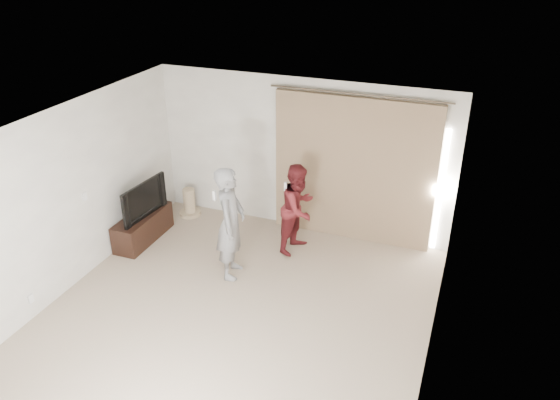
% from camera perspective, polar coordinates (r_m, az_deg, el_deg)
% --- Properties ---
extents(floor, '(5.50, 5.50, 0.00)m').
position_cam_1_polar(floor, '(7.45, -4.97, -12.29)').
color(floor, tan).
rests_on(floor, ground).
extents(wall_back, '(5.00, 0.04, 2.60)m').
position_cam_1_polar(wall_back, '(9.00, 2.23, 4.65)').
color(wall_back, beige).
rests_on(wall_back, ground).
extents(wall_left, '(0.04, 5.50, 2.60)m').
position_cam_1_polar(wall_left, '(8.03, -21.68, -0.17)').
color(wall_left, beige).
rests_on(wall_left, ground).
extents(ceiling, '(5.00, 5.50, 0.01)m').
position_cam_1_polar(ceiling, '(6.16, -5.91, 6.90)').
color(ceiling, silver).
rests_on(ceiling, wall_back).
extents(curtain, '(2.80, 0.11, 2.46)m').
position_cam_1_polar(curtain, '(8.75, 7.75, 3.06)').
color(curtain, tan).
rests_on(curtain, ground).
extents(tv_console, '(0.42, 1.20, 0.46)m').
position_cam_1_polar(tv_console, '(9.29, -14.11, -2.76)').
color(tv_console, black).
rests_on(tv_console, ground).
extents(tv, '(0.23, 1.03, 0.59)m').
position_cam_1_polar(tv, '(9.05, -14.47, 0.14)').
color(tv, black).
rests_on(tv, tv_console).
extents(scratching_post, '(0.38, 0.38, 0.51)m').
position_cam_1_polar(scratching_post, '(9.93, -9.44, -0.46)').
color(scratching_post, tan).
rests_on(scratching_post, ground).
extents(person_man, '(0.54, 0.70, 1.72)m').
position_cam_1_polar(person_man, '(7.87, -5.19, -2.42)').
color(person_man, gray).
rests_on(person_man, ground).
extents(person_woman, '(0.71, 0.82, 1.46)m').
position_cam_1_polar(person_woman, '(8.53, 1.94, -0.86)').
color(person_woman, maroon).
rests_on(person_woman, ground).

